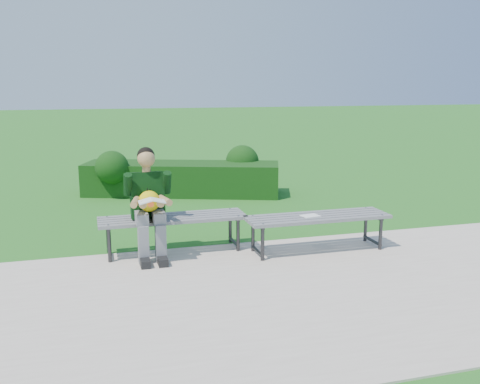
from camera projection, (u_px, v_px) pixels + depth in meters
name	position (u px, v px, depth m)	size (l,w,h in m)	color
ground	(222.00, 246.00, 6.96)	(80.00, 80.00, 0.00)	#1D791F
walkway	(265.00, 295.00, 5.30)	(30.00, 3.50, 0.02)	beige
hedge	(182.00, 176.00, 10.15)	(3.75, 2.07, 0.89)	#1D4213
bench_left	(173.00, 221.00, 6.58)	(1.80, 0.50, 0.46)	slate
bench_right	(317.00, 220.00, 6.63)	(1.80, 0.50, 0.46)	slate
seated_boy	(148.00, 200.00, 6.35)	(0.56, 0.76, 1.31)	gray
paper_sheet	(310.00, 216.00, 6.59)	(0.25, 0.20, 0.01)	white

